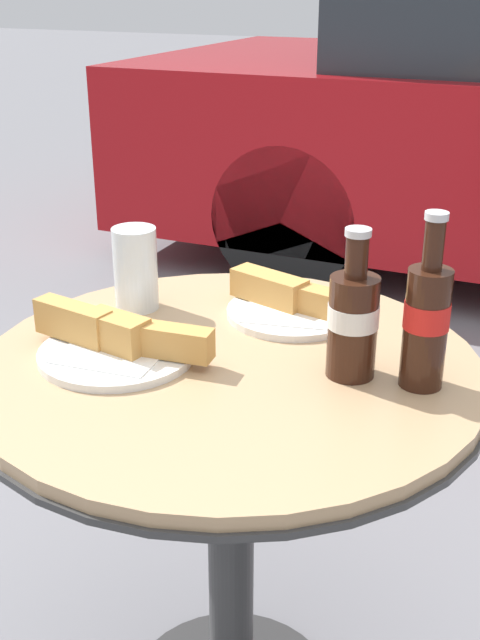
{
  "coord_description": "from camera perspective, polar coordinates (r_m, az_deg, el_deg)",
  "views": [
    {
      "loc": [
        0.44,
        -0.97,
        1.21
      ],
      "look_at": [
        0.0,
        0.04,
        0.74
      ],
      "focal_mm": 45.0,
      "sensor_mm": 36.0,
      "label": 1
    }
  ],
  "objects": [
    {
      "name": "lunch_plate_near",
      "position": [
        1.34,
        3.55,
        1.19
      ],
      "size": [
        0.23,
        0.22,
        0.06
      ],
      "color": "white",
      "rests_on": "bistro_table"
    },
    {
      "name": "cola_bottle_right",
      "position": [
        1.12,
        8.04,
        0.02
      ],
      "size": [
        0.07,
        0.07,
        0.22
      ],
      "color": "#33190F",
      "rests_on": "bistro_table"
    },
    {
      "name": "bistro_table",
      "position": [
        1.26,
        -0.7,
        -8.89
      ],
      "size": [
        0.76,
        0.76,
        0.69
      ],
      "color": "#333333",
      "rests_on": "ground_plane"
    },
    {
      "name": "cola_bottle_left",
      "position": [
        1.11,
        13.1,
        -0.02
      ],
      "size": [
        0.06,
        0.06,
        0.25
      ],
      "color": "#33190F",
      "rests_on": "bistro_table"
    },
    {
      "name": "lunch_plate_far",
      "position": [
        1.21,
        -8.78,
        -1.52
      ],
      "size": [
        0.3,
        0.24,
        0.07
      ],
      "color": "white",
      "rests_on": "bistro_table"
    },
    {
      "name": "drinking_glass",
      "position": [
        1.36,
        -7.42,
        3.4
      ],
      "size": [
        0.07,
        0.07,
        0.14
      ],
      "color": "#C68923",
      "rests_on": "bistro_table"
    }
  ]
}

